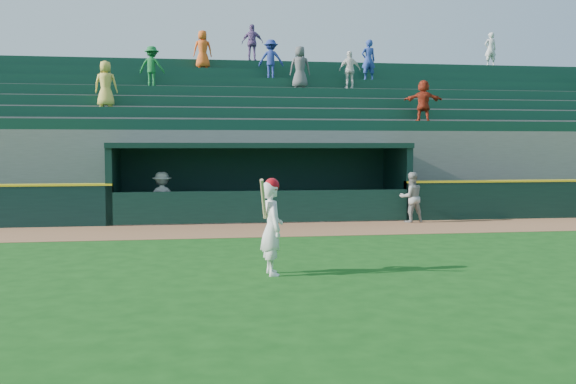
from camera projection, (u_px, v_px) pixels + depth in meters
name	position (u px, v px, depth m)	size (l,w,h in m)	color
ground	(299.00, 260.00, 13.24)	(120.00, 120.00, 0.00)	#134511
warning_track	(271.00, 230.00, 18.07)	(40.00, 3.00, 0.01)	#905C39
dugout_player_front	(411.00, 197.00, 19.82)	(0.76, 0.59, 1.56)	#9A9B96
dugout_player_inside	(162.00, 197.00, 19.80)	(1.02, 0.58, 1.57)	#ABAAA5
dugout	(259.00, 177.00, 21.04)	(9.40, 2.80, 2.46)	slate
stands	(247.00, 145.00, 25.47)	(34.50, 6.31, 7.53)	slate
batter_at_plate	(272.00, 226.00, 11.67)	(0.51, 0.81, 1.79)	white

